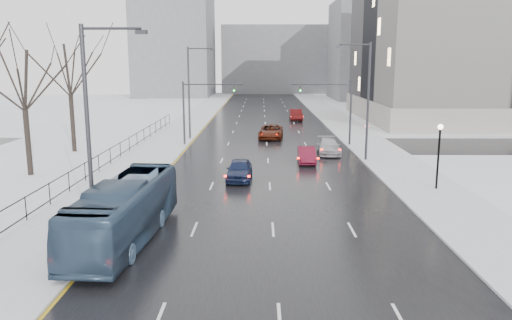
{
  "coord_description": "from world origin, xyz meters",
  "views": [
    {
      "loc": [
        -0.63,
        -2.13,
        8.37
      ],
      "look_at": [
        -0.92,
        27.74,
        2.5
      ],
      "focal_mm": 35.0,
      "sensor_mm": 36.0,
      "label": 1
    }
  ],
  "objects_px": {
    "lamppost_r_mid": "(439,147)",
    "sedan_center_near": "(239,170)",
    "streetlight_l_near": "(93,125)",
    "bus": "(125,211)",
    "no_uturn_sign": "(366,129)",
    "sedan_right_distant": "(296,115)",
    "mast_signal_left": "(194,105)",
    "sedan_right_far": "(328,146)",
    "sedan_right_near": "(307,155)",
    "tree_park_d": "(31,176)",
    "sedan_right_cross": "(271,132)",
    "streetlight_r_mid": "(366,96)",
    "streetlight_l_far": "(191,88)",
    "mast_signal_right": "(340,106)",
    "tree_park_e": "(75,152)"
  },
  "relations": [
    {
      "from": "tree_park_d",
      "to": "sedan_right_near",
      "type": "distance_m",
      "value": 21.66
    },
    {
      "from": "streetlight_l_far",
      "to": "sedan_center_near",
      "type": "relative_size",
      "value": 2.29
    },
    {
      "from": "bus",
      "to": "sedan_center_near",
      "type": "distance_m",
      "value": 13.41
    },
    {
      "from": "no_uturn_sign",
      "to": "streetlight_l_near",
      "type": "bearing_deg",
      "value": -125.89
    },
    {
      "from": "streetlight_l_far",
      "to": "mast_signal_right",
      "type": "xyz_separation_m",
      "value": [
        15.49,
        -4.0,
        -1.51
      ]
    },
    {
      "from": "tree_park_d",
      "to": "lamppost_r_mid",
      "type": "xyz_separation_m",
      "value": [
        28.8,
        -4.0,
        2.94
      ]
    },
    {
      "from": "tree_park_e",
      "to": "lamppost_r_mid",
      "type": "height_order",
      "value": "tree_park_e"
    },
    {
      "from": "mast_signal_left",
      "to": "sedan_right_distant",
      "type": "height_order",
      "value": "mast_signal_left"
    },
    {
      "from": "no_uturn_sign",
      "to": "sedan_right_near",
      "type": "height_order",
      "value": "no_uturn_sign"
    },
    {
      "from": "streetlight_l_far",
      "to": "mast_signal_right",
      "type": "distance_m",
      "value": 16.07
    },
    {
      "from": "streetlight_l_near",
      "to": "lamppost_r_mid",
      "type": "relative_size",
      "value": 2.34
    },
    {
      "from": "mast_signal_right",
      "to": "sedan_right_far",
      "type": "height_order",
      "value": "mast_signal_right"
    },
    {
      "from": "sedan_right_cross",
      "to": "bus",
      "type": "bearing_deg",
      "value": -98.19
    },
    {
      "from": "sedan_right_cross",
      "to": "streetlight_r_mid",
      "type": "bearing_deg",
      "value": -54.19
    },
    {
      "from": "sedan_center_near",
      "to": "mast_signal_right",
      "type": "bearing_deg",
      "value": 59.82
    },
    {
      "from": "sedan_center_near",
      "to": "sedan_right_near",
      "type": "xyz_separation_m",
      "value": [
        5.39,
        6.27,
        -0.07
      ]
    },
    {
      "from": "mast_signal_left",
      "to": "sedan_center_near",
      "type": "relative_size",
      "value": 1.49
    },
    {
      "from": "mast_signal_left",
      "to": "sedan_center_near",
      "type": "bearing_deg",
      "value": -71.19
    },
    {
      "from": "bus",
      "to": "sedan_right_distant",
      "type": "relative_size",
      "value": 2.17
    },
    {
      "from": "bus",
      "to": "streetlight_l_near",
      "type": "bearing_deg",
      "value": -159.75
    },
    {
      "from": "mast_signal_right",
      "to": "no_uturn_sign",
      "type": "bearing_deg",
      "value": -64.89
    },
    {
      "from": "streetlight_l_near",
      "to": "mast_signal_left",
      "type": "relative_size",
      "value": 1.54
    },
    {
      "from": "no_uturn_sign",
      "to": "sedan_right_far",
      "type": "bearing_deg",
      "value": -168.66
    },
    {
      "from": "streetlight_l_far",
      "to": "sedan_right_near",
      "type": "relative_size",
      "value": 2.45
    },
    {
      "from": "streetlight_l_near",
      "to": "bus",
      "type": "bearing_deg",
      "value": 16.53
    },
    {
      "from": "sedan_center_near",
      "to": "sedan_right_near",
      "type": "distance_m",
      "value": 8.27
    },
    {
      "from": "lamppost_r_mid",
      "to": "sedan_right_far",
      "type": "bearing_deg",
      "value": 112.02
    },
    {
      "from": "lamppost_r_mid",
      "to": "sedan_center_near",
      "type": "bearing_deg",
      "value": 167.85
    },
    {
      "from": "streetlight_l_near",
      "to": "sedan_right_cross",
      "type": "distance_m",
      "value": 34.24
    },
    {
      "from": "tree_park_e",
      "to": "mast_signal_right",
      "type": "height_order",
      "value": "tree_park_e"
    },
    {
      "from": "tree_park_d",
      "to": "sedan_center_near",
      "type": "bearing_deg",
      "value": -4.27
    },
    {
      "from": "sedan_center_near",
      "to": "sedan_right_near",
      "type": "height_order",
      "value": "sedan_center_near"
    },
    {
      "from": "tree_park_e",
      "to": "no_uturn_sign",
      "type": "xyz_separation_m",
      "value": [
        27.4,
        0.0,
        2.3
      ]
    },
    {
      "from": "tree_park_e",
      "to": "bus",
      "type": "bearing_deg",
      "value": -64.66
    },
    {
      "from": "sedan_right_far",
      "to": "streetlight_r_mid",
      "type": "bearing_deg",
      "value": -50.56
    },
    {
      "from": "no_uturn_sign",
      "to": "sedan_right_distant",
      "type": "relative_size",
      "value": 0.56
    },
    {
      "from": "streetlight_l_near",
      "to": "sedan_right_near",
      "type": "height_order",
      "value": "streetlight_l_near"
    },
    {
      "from": "tree_park_d",
      "to": "sedan_right_cross",
      "type": "height_order",
      "value": "tree_park_d"
    },
    {
      "from": "streetlight_l_far",
      "to": "sedan_right_far",
      "type": "xyz_separation_m",
      "value": [
        13.79,
        -8.72,
        -4.87
      ]
    },
    {
      "from": "streetlight_l_near",
      "to": "bus",
      "type": "relative_size",
      "value": 0.95
    },
    {
      "from": "mast_signal_left",
      "to": "sedan_right_far",
      "type": "distance_m",
      "value": 14.19
    },
    {
      "from": "sedan_right_near",
      "to": "sedan_right_cross",
      "type": "height_order",
      "value": "sedan_right_cross"
    },
    {
      "from": "streetlight_l_far",
      "to": "sedan_right_distant",
      "type": "xyz_separation_m",
      "value": [
        12.67,
        18.61,
        -4.78
      ]
    },
    {
      "from": "tree_park_d",
      "to": "sedan_right_far",
      "type": "distance_m",
      "value": 25.21
    },
    {
      "from": "tree_park_e",
      "to": "no_uturn_sign",
      "type": "bearing_deg",
      "value": 0.0
    },
    {
      "from": "tree_park_d",
      "to": "mast_signal_right",
      "type": "relative_size",
      "value": 1.92
    },
    {
      "from": "lamppost_r_mid",
      "to": "sedan_center_near",
      "type": "xyz_separation_m",
      "value": [
        -13.16,
        2.83,
        -2.16
      ]
    },
    {
      "from": "streetlight_r_mid",
      "to": "no_uturn_sign",
      "type": "height_order",
      "value": "streetlight_r_mid"
    },
    {
      "from": "tree_park_d",
      "to": "sedan_right_far",
      "type": "relative_size",
      "value": 2.57
    },
    {
      "from": "streetlight_l_near",
      "to": "sedan_right_far",
      "type": "bearing_deg",
      "value": 59.35
    }
  ]
}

